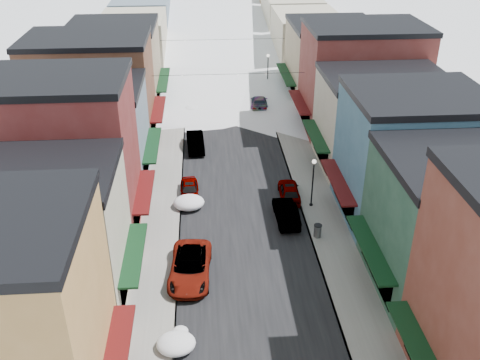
{
  "coord_description": "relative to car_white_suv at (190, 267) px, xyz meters",
  "views": [
    {
      "loc": [
        -2.84,
        -15.52,
        23.62
      ],
      "look_at": [
        0.0,
        23.61,
        2.2
      ],
      "focal_mm": 40.0,
      "sensor_mm": 36.0,
      "label": 1
    }
  ],
  "objects": [
    {
      "name": "road",
      "position": [
        4.13,
        46.06,
        -0.82
      ],
      "size": [
        10.0,
        160.0,
        0.01
      ],
      "primitive_type": "cube",
      "color": "black",
      "rests_on": "ground"
    },
    {
      "name": "sidewalk_left",
      "position": [
        -2.47,
        46.06,
        -0.75
      ],
      "size": [
        3.2,
        160.0,
        0.15
      ],
      "primitive_type": "cube",
      "color": "gray",
      "rests_on": "ground"
    },
    {
      "name": "sidewalk_right",
      "position": [
        10.73,
        46.06,
        -0.75
      ],
      "size": [
        3.2,
        160.0,
        0.15
      ],
      "primitive_type": "cube",
      "color": "gray",
      "rests_on": "ground"
    },
    {
      "name": "curb_left",
      "position": [
        -0.92,
        46.06,
        -0.75
      ],
      "size": [
        0.1,
        160.0,
        0.15
      ],
      "primitive_type": "cube",
      "color": "slate",
      "rests_on": "ground"
    },
    {
      "name": "curb_right",
      "position": [
        9.18,
        46.06,
        -0.75
      ],
      "size": [
        0.1,
        160.0,
        0.15
      ],
      "primitive_type": "cube",
      "color": "slate",
      "rests_on": "ground"
    },
    {
      "name": "bldg_l_cream",
      "position": [
        -9.06,
        -1.44,
        3.93
      ],
      "size": [
        11.3,
        8.2,
        9.5
      ],
      "color": "beige",
      "rests_on": "ground"
    },
    {
      "name": "bldg_l_brick_near",
      "position": [
        -9.56,
        6.56,
        5.43
      ],
      "size": [
        12.3,
        8.2,
        12.5
      ],
      "color": "maroon",
      "rests_on": "ground"
    },
    {
      "name": "bldg_l_grayblue",
      "position": [
        -9.06,
        15.06,
        3.68
      ],
      "size": [
        11.3,
        9.2,
        9.0
      ],
      "color": "slate",
      "rests_on": "ground"
    },
    {
      "name": "bldg_l_brick_far",
      "position": [
        -10.06,
        24.06,
        4.68
      ],
      "size": [
        13.3,
        9.2,
        11.0
      ],
      "color": "brown",
      "rests_on": "ground"
    },
    {
      "name": "bldg_l_tan",
      "position": [
        -9.06,
        34.06,
        4.18
      ],
      "size": [
        11.3,
        11.2,
        10.0
      ],
      "color": "#937D60",
      "rests_on": "ground"
    },
    {
      "name": "bldg_r_green",
      "position": [
        17.32,
        -1.94,
        3.93
      ],
      "size": [
        11.3,
        9.2,
        9.5
      ],
      "color": "#224735",
      "rests_on": "ground"
    },
    {
      "name": "bldg_r_blue",
      "position": [
        17.32,
        7.06,
        4.43
      ],
      "size": [
        11.3,
        9.2,
        10.5
      ],
      "color": "#345E76",
      "rests_on": "ground"
    },
    {
      "name": "bldg_r_cream",
      "position": [
        17.82,
        16.06,
        3.68
      ],
      "size": [
        12.3,
        9.2,
        9.0
      ],
      "color": "#B3A890",
      "rests_on": "ground"
    },
    {
      "name": "bldg_r_brick_far",
      "position": [
        18.32,
        25.06,
        4.93
      ],
      "size": [
        13.3,
        9.2,
        11.5
      ],
      "color": "maroon",
      "rests_on": "ground"
    },
    {
      "name": "bldg_r_tan",
      "position": [
        17.32,
        35.06,
        3.93
      ],
      "size": [
        11.3,
        11.2,
        9.5
      ],
      "color": "#968262",
      "rests_on": "ground"
    },
    {
      "name": "distant_blocks",
      "position": [
        4.13,
        69.06,
        3.17
      ],
      "size": [
        34.0,
        55.0,
        8.0
      ],
      "color": "gray",
      "rests_on": "ground"
    },
    {
      "name": "overhead_cables",
      "position": [
        4.13,
        33.56,
        5.37
      ],
      "size": [
        16.4,
        15.04,
        0.04
      ],
      "color": "black",
      "rests_on": "ground"
    },
    {
      "name": "car_white_suv",
      "position": [
        0.0,
        0.0,
        0.0
      ],
      "size": [
        3.16,
        6.12,
        1.65
      ],
      "primitive_type": "imported",
      "rotation": [
        0.0,
        0.0,
        -0.07
      ],
      "color": "silver",
      "rests_on": "ground"
    },
    {
      "name": "car_silver_sedan",
      "position": [
        -0.17,
        11.01,
        -0.15
      ],
      "size": [
        1.76,
        4.03,
        1.35
      ],
      "primitive_type": "imported",
      "rotation": [
        0.0,
        0.0,
        0.04
      ],
      "color": "#AEB2B6",
      "rests_on": "ground"
    },
    {
      "name": "car_dark_hatch",
      "position": [
        0.34,
        20.69,
        -0.04
      ],
      "size": [
        1.97,
        4.88,
        1.58
      ],
      "primitive_type": "imported",
      "rotation": [
        0.0,
        0.0,
        0.06
      ],
      "color": "black",
      "rests_on": "ground"
    },
    {
      "name": "car_silver_wagon",
      "position": [
        0.14,
        37.2,
        -0.09
      ],
      "size": [
        2.52,
        5.21,
        1.46
      ],
      "primitive_type": "imported",
      "rotation": [
        0.0,
        0.0,
        0.09
      ],
      "color": "gray",
      "rests_on": "ground"
    },
    {
      "name": "car_green_sedan",
      "position": [
        7.63,
        6.6,
        -0.06
      ],
      "size": [
        1.75,
        4.71,
        1.54
      ],
      "primitive_type": "imported",
      "rotation": [
        0.0,
        0.0,
        3.17
      ],
      "color": "black",
      "rests_on": "ground"
    },
    {
      "name": "car_gray_suv",
      "position": [
        8.43,
        10.12,
        -0.09
      ],
      "size": [
        1.9,
        4.36,
        1.46
      ],
      "primitive_type": "imported",
      "rotation": [
        0.0,
        0.0,
        3.1
      ],
      "color": "gray",
      "rests_on": "ground"
    },
    {
      "name": "car_black_sedan",
      "position": [
        8.08,
        31.94,
        -0.08
      ],
      "size": [
        2.45,
        5.29,
        1.5
      ],
      "primitive_type": "imported",
      "rotation": [
        0.0,
        0.0,
        3.07
      ],
      "color": "black",
      "rests_on": "ground"
    },
    {
      "name": "car_lane_silver",
      "position": [
        2.05,
        45.25,
        0.01
      ],
      "size": [
        2.52,
        5.1,
        1.67
      ],
      "primitive_type": "imported",
      "rotation": [
        0.0,
        0.0,
        -0.11
      ],
      "color": "gray",
      "rests_on": "ground"
    },
    {
      "name": "car_lane_white",
      "position": [
        6.12,
        50.27,
        -0.11
      ],
      "size": [
        2.98,
        5.39,
        1.43
      ],
      "primitive_type": "imported",
      "rotation": [
        0.0,
        0.0,
        3.02
      ],
      "color": "silver",
      "rests_on": "ground"
    },
    {
      "name": "trash_can",
      "position": [
        9.67,
        3.96,
        -0.14
      ],
      "size": [
        0.62,
        0.62,
        1.04
      ],
      "color": "#515456",
      "rests_on": "sidewalk_right"
    },
    {
      "name": "streetlamp_near",
      "position": [
        10.07,
        8.56,
        2.03
      ],
      "size": [
        0.36,
        0.36,
        4.29
      ],
      "color": "black",
      "rests_on": "sidewalk_right"
    },
    {
      "name": "streetlamp_far",
      "position": [
        9.84,
        38.12,
        2.36
      ],
      "size": [
        0.4,
        0.4,
        4.82
      ],
      "color": "black",
      "rests_on": "sidewalk_right"
    },
    {
      "name": "snow_pile_near",
      "position": [
        -0.75,
        -6.55,
        -0.36
      ],
      "size": [
        2.29,
        2.61,
        0.97
      ],
      "color": "white",
      "rests_on": "ground"
    },
    {
      "name": "snow_pile_mid",
      "position": [
        -0.18,
        9.18,
        -0.3
      ],
      "size": [
        2.59,
        2.8,
        1.1
      ],
      "color": "white",
      "rests_on": "ground"
    },
    {
      "name": "snow_pile_far",
      "position": [
        -0.15,
        30.94,
        -0.38
      ],
      "size": [
        2.23,
        2.57,
        0.94
      ],
      "color": "white",
      "rests_on": "ground"
    }
  ]
}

